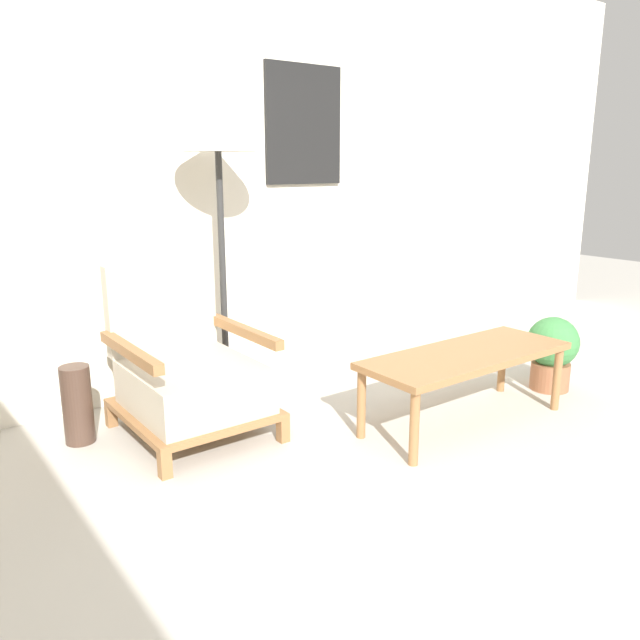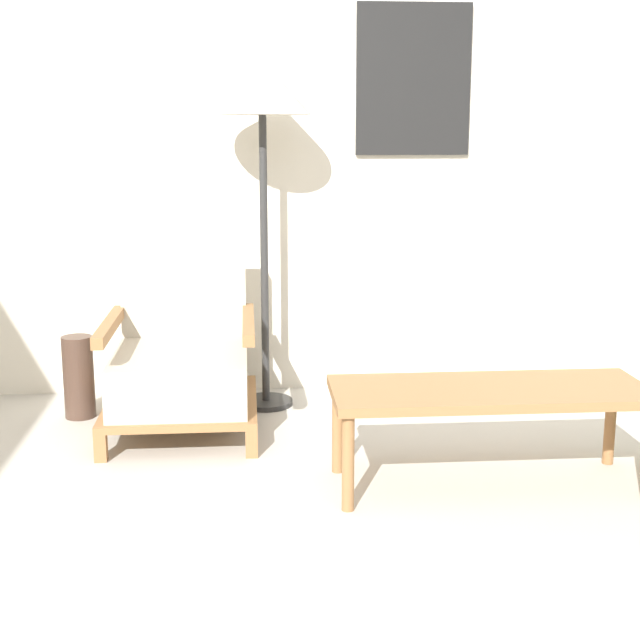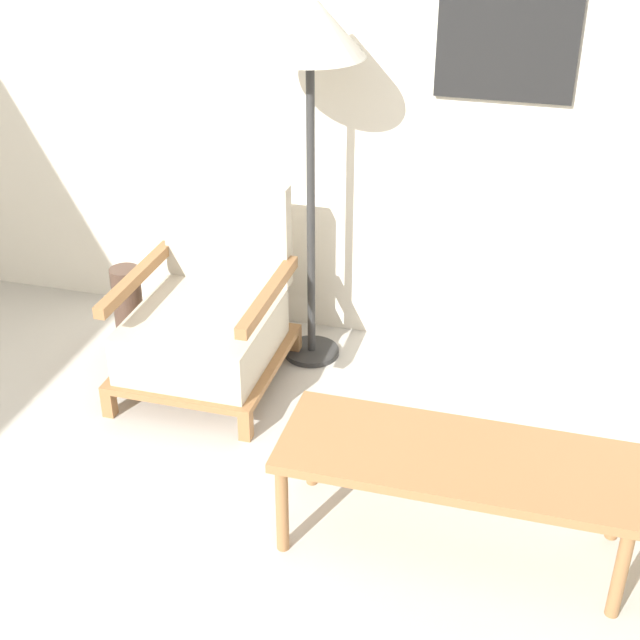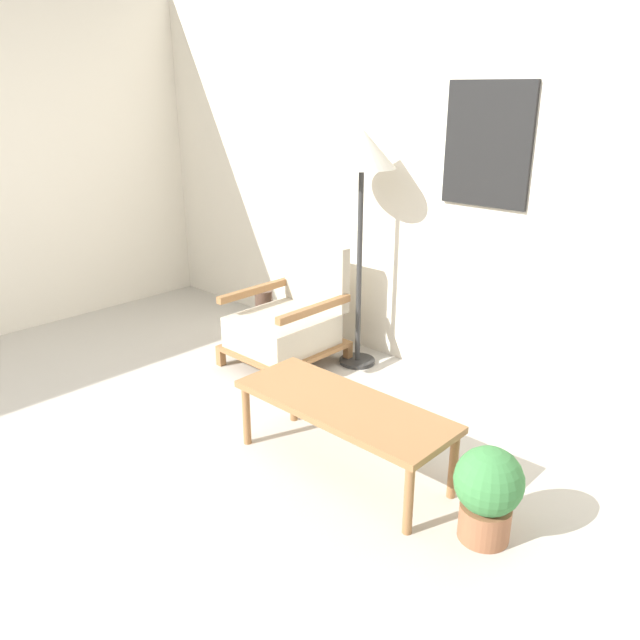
% 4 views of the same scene
% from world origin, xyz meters
% --- Properties ---
extents(wall_back, '(8.00, 0.09, 2.70)m').
position_xyz_m(wall_back, '(0.01, 2.52, 1.35)').
color(wall_back, silver).
rests_on(wall_back, ground_plane).
extents(armchair, '(0.66, 0.73, 0.83)m').
position_xyz_m(armchair, '(-0.43, 1.91, 0.31)').
color(armchair, olive).
rests_on(armchair, ground_plane).
extents(floor_lamp, '(0.45, 0.45, 1.63)m').
position_xyz_m(floor_lamp, '(-0.05, 2.22, 1.43)').
color(floor_lamp, '#2D2D2D').
rests_on(floor_lamp, ground_plane).
extents(coffee_table, '(1.17, 0.44, 0.38)m').
position_xyz_m(coffee_table, '(0.76, 1.15, 0.34)').
color(coffee_table, olive).
rests_on(coffee_table, ground_plane).
extents(vase, '(0.14, 0.14, 0.38)m').
position_xyz_m(vase, '(-0.92, 2.10, 0.19)').
color(vase, '#473328').
rests_on(vase, ground_plane).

